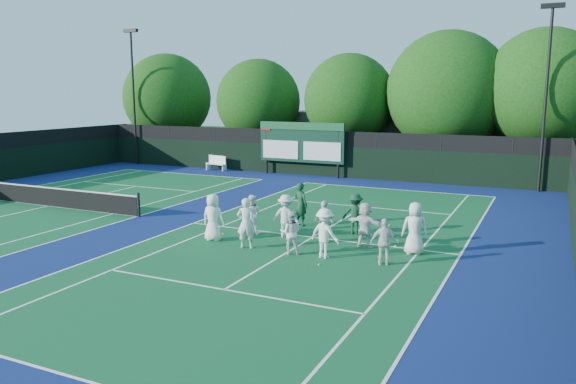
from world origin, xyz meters
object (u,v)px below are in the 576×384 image
at_px(bench, 217,162).
at_px(coach_left, 301,204).
at_px(tennis_net, 48,196).
at_px(scoreboard, 301,143).

relative_size(bench, coach_left, 0.94).
bearing_deg(tennis_net, coach_left, 7.05).
height_order(scoreboard, bench, scoreboard).
bearing_deg(coach_left, scoreboard, -45.89).
bearing_deg(coach_left, bench, -26.10).
height_order(scoreboard, tennis_net, scoreboard).
bearing_deg(scoreboard, bench, -178.15).
distance_m(tennis_net, bench, 14.39).
bearing_deg(bench, scoreboard, 1.85).
bearing_deg(bench, coach_left, -46.19).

